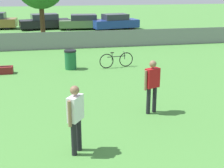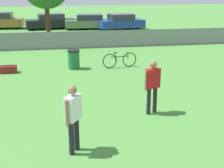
{
  "view_description": "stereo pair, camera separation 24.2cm",
  "coord_description": "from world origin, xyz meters",
  "px_view_note": "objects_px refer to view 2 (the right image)",
  "views": [
    {
      "loc": [
        -0.56,
        -1.81,
        3.93
      ],
      "look_at": [
        1.21,
        7.0,
        1.05
      ],
      "focal_mm": 50.0,
      "sensor_mm": 36.0,
      "label": 1
    },
    {
      "loc": [
        -0.32,
        -1.85,
        3.93
      ],
      "look_at": [
        1.21,
        7.0,
        1.05
      ],
      "focal_mm": 50.0,
      "sensor_mm": 36.0,
      "label": 2
    }
  ],
  "objects_px": {
    "trash_bin": "(74,59)",
    "gear_bag_sideline": "(8,69)",
    "parked_car_olive": "(90,22)",
    "player_thrower_red": "(153,83)",
    "parked_car_dark": "(51,22)",
    "player_receiver_white": "(73,114)",
    "parked_car_tan": "(1,21)",
    "parked_car_blue": "(121,22)",
    "bicycle_sideline": "(120,60)"
  },
  "relations": [
    {
      "from": "bicycle_sideline",
      "to": "player_thrower_red",
      "type": "bearing_deg",
      "value": -99.22
    },
    {
      "from": "player_receiver_white",
      "to": "parked_car_blue",
      "type": "height_order",
      "value": "player_receiver_white"
    },
    {
      "from": "trash_bin",
      "to": "parked_car_olive",
      "type": "relative_size",
      "value": 0.21
    },
    {
      "from": "parked_car_olive",
      "to": "trash_bin",
      "type": "bearing_deg",
      "value": -95.16
    },
    {
      "from": "gear_bag_sideline",
      "to": "bicycle_sideline",
      "type": "bearing_deg",
      "value": 1.02
    },
    {
      "from": "bicycle_sideline",
      "to": "parked_car_dark",
      "type": "height_order",
      "value": "parked_car_dark"
    },
    {
      "from": "parked_car_olive",
      "to": "parked_car_blue",
      "type": "bearing_deg",
      "value": -10.74
    },
    {
      "from": "parked_car_dark",
      "to": "parked_car_olive",
      "type": "bearing_deg",
      "value": -21.93
    },
    {
      "from": "player_receiver_white",
      "to": "parked_car_dark",
      "type": "bearing_deg",
      "value": 36.56
    },
    {
      "from": "parked_car_tan",
      "to": "parked_car_dark",
      "type": "relative_size",
      "value": 0.87
    },
    {
      "from": "bicycle_sideline",
      "to": "parked_car_olive",
      "type": "bearing_deg",
      "value": 82.04
    },
    {
      "from": "bicycle_sideline",
      "to": "parked_car_tan",
      "type": "xyz_separation_m",
      "value": [
        -8.08,
        15.73,
        0.34
      ]
    },
    {
      "from": "player_thrower_red",
      "to": "parked_car_tan",
      "type": "distance_m",
      "value": 22.98
    },
    {
      "from": "player_thrower_red",
      "to": "trash_bin",
      "type": "bearing_deg",
      "value": 87.29
    },
    {
      "from": "trash_bin",
      "to": "parked_car_tan",
      "type": "bearing_deg",
      "value": 110.5
    },
    {
      "from": "bicycle_sideline",
      "to": "parked_car_dark",
      "type": "bearing_deg",
      "value": 95.24
    },
    {
      "from": "player_receiver_white",
      "to": "player_thrower_red",
      "type": "height_order",
      "value": "same"
    },
    {
      "from": "parked_car_tan",
      "to": "parked_car_blue",
      "type": "relative_size",
      "value": 0.93
    },
    {
      "from": "parked_car_tan",
      "to": "parked_car_dark",
      "type": "xyz_separation_m",
      "value": [
        4.56,
        -0.89,
        -0.05
      ]
    },
    {
      "from": "player_receiver_white",
      "to": "gear_bag_sideline",
      "type": "bearing_deg",
      "value": 53.1
    },
    {
      "from": "player_receiver_white",
      "to": "trash_bin",
      "type": "distance_m",
      "value": 7.99
    },
    {
      "from": "player_thrower_red",
      "to": "gear_bag_sideline",
      "type": "bearing_deg",
      "value": 109.7
    },
    {
      "from": "trash_bin",
      "to": "gear_bag_sideline",
      "type": "distance_m",
      "value": 3.07
    },
    {
      "from": "parked_car_blue",
      "to": "trash_bin",
      "type": "bearing_deg",
      "value": -121.39
    },
    {
      "from": "trash_bin",
      "to": "parked_car_tan",
      "type": "xyz_separation_m",
      "value": [
        -5.84,
        15.61,
        0.25
      ]
    },
    {
      "from": "player_receiver_white",
      "to": "trash_bin",
      "type": "bearing_deg",
      "value": 31.33
    },
    {
      "from": "trash_bin",
      "to": "gear_bag_sideline",
      "type": "xyz_separation_m",
      "value": [
        -3.05,
        -0.22,
        -0.3
      ]
    },
    {
      "from": "player_receiver_white",
      "to": "parked_car_dark",
      "type": "distance_m",
      "value": 22.7
    },
    {
      "from": "player_receiver_white",
      "to": "parked_car_dark",
      "type": "height_order",
      "value": "player_receiver_white"
    },
    {
      "from": "player_thrower_red",
      "to": "trash_bin",
      "type": "distance_m",
      "value": 6.34
    },
    {
      "from": "player_receiver_white",
      "to": "parked_car_blue",
      "type": "relative_size",
      "value": 0.39
    },
    {
      "from": "trash_bin",
      "to": "parked_car_tan",
      "type": "height_order",
      "value": "parked_car_tan"
    },
    {
      "from": "parked_car_olive",
      "to": "player_thrower_red",
      "type": "bearing_deg",
      "value": -86.42
    },
    {
      "from": "player_thrower_red",
      "to": "bicycle_sideline",
      "type": "xyz_separation_m",
      "value": [
        0.11,
        5.82,
        -0.64
      ]
    },
    {
      "from": "trash_bin",
      "to": "parked_car_dark",
      "type": "relative_size",
      "value": 0.2
    },
    {
      "from": "player_thrower_red",
      "to": "trash_bin",
      "type": "xyz_separation_m",
      "value": [
        -2.13,
        5.94,
        -0.54
      ]
    },
    {
      "from": "player_thrower_red",
      "to": "player_receiver_white",
      "type": "bearing_deg",
      "value": -164.16
    },
    {
      "from": "parked_car_olive",
      "to": "parked_car_blue",
      "type": "relative_size",
      "value": 1.03
    },
    {
      "from": "parked_car_dark",
      "to": "parked_car_blue",
      "type": "height_order",
      "value": "parked_car_blue"
    },
    {
      "from": "player_thrower_red",
      "to": "parked_car_olive",
      "type": "bearing_deg",
      "value": 67.38
    },
    {
      "from": "parked_car_tan",
      "to": "parked_car_blue",
      "type": "distance_m",
      "value": 11.08
    },
    {
      "from": "parked_car_tan",
      "to": "parked_car_olive",
      "type": "xyz_separation_m",
      "value": [
        8.04,
        -1.64,
        -0.07
      ]
    },
    {
      "from": "gear_bag_sideline",
      "to": "parked_car_blue",
      "type": "relative_size",
      "value": 0.17
    },
    {
      "from": "trash_bin",
      "to": "player_thrower_red",
      "type": "bearing_deg",
      "value": -70.32
    },
    {
      "from": "gear_bag_sideline",
      "to": "parked_car_olive",
      "type": "bearing_deg",
      "value": 69.68
    },
    {
      "from": "bicycle_sideline",
      "to": "player_receiver_white",
      "type": "bearing_deg",
      "value": -116.92
    },
    {
      "from": "player_receiver_white",
      "to": "bicycle_sideline",
      "type": "bearing_deg",
      "value": 15.6
    },
    {
      "from": "trash_bin",
      "to": "parked_car_blue",
      "type": "height_order",
      "value": "parked_car_blue"
    },
    {
      "from": "bicycle_sideline",
      "to": "trash_bin",
      "type": "relative_size",
      "value": 1.87
    },
    {
      "from": "parked_car_tan",
      "to": "parked_car_blue",
      "type": "height_order",
      "value": "parked_car_tan"
    }
  ]
}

